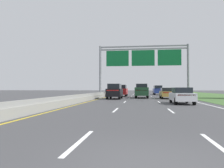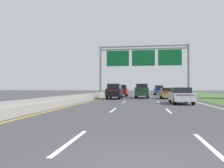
{
  "view_description": "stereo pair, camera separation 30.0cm",
  "coord_description": "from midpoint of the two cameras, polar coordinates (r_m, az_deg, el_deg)",
  "views": [
    {
      "loc": [
        -0.15,
        -4.54,
        1.51
      ],
      "look_at": [
        -4.28,
        27.27,
        2.12
      ],
      "focal_mm": 35.21,
      "sensor_mm": 36.0,
      "label": 1
    },
    {
      "loc": [
        0.15,
        -4.5,
        1.51
      ],
      "look_at": [
        -4.28,
        27.27,
        2.12
      ],
      "focal_mm": 35.21,
      "sensor_mm": 36.0,
      "label": 2
    }
  ],
  "objects": [
    {
      "name": "car_gold_right_lane_sedan",
      "position": [
        32.52,
        14.34,
        -2.27
      ],
      "size": [
        1.83,
        4.4,
        1.57
      ],
      "rotation": [
        0.0,
        0.0,
        1.57
      ],
      "color": "#A38438",
      "rests_on": "ground"
    },
    {
      "name": "car_black_left_lane_suv",
      "position": [
        30.71,
        0.98,
        -1.85
      ],
      "size": [
        1.93,
        4.71,
        2.11
      ],
      "rotation": [
        0.0,
        0.0,
        1.57
      ],
      "color": "black",
      "rests_on": "ground"
    },
    {
      "name": "ground_plane",
      "position": [
        39.55,
        7.94,
        -3.26
      ],
      "size": [
        220.0,
        220.0,
        0.0
      ],
      "primitive_type": "plane",
      "color": "#3D3D3F"
    },
    {
      "name": "pickup_truck_darkgreen",
      "position": [
        34.18,
        8.01,
        -1.8
      ],
      "size": [
        2.06,
        5.42,
        2.2
      ],
      "rotation": [
        0.0,
        0.0,
        1.56
      ],
      "color": "#193D23",
      "rests_on": "ground"
    },
    {
      "name": "car_blue_right_lane_suv",
      "position": [
        50.79,
        12.17,
        -1.53
      ],
      "size": [
        2.03,
        4.75,
        2.11
      ],
      "rotation": [
        0.0,
        0.0,
        1.6
      ],
      "color": "navy",
      "rests_on": "ground"
    },
    {
      "name": "median_barrier_concrete",
      "position": [
        40.09,
        -1.55,
        -2.74
      ],
      "size": [
        0.6,
        110.0,
        0.85
      ],
      "color": "gray",
      "rests_on": "ground"
    },
    {
      "name": "car_white_right_lane_sedan",
      "position": [
        22.18,
        17.8,
        -2.82
      ],
      "size": [
        1.87,
        4.42,
        1.57
      ],
      "rotation": [
        0.0,
        0.0,
        1.58
      ],
      "color": "silver",
      "rests_on": "ground"
    },
    {
      "name": "lane_striping",
      "position": [
        39.09,
        7.94,
        -3.28
      ],
      "size": [
        11.96,
        106.0,
        0.01
      ],
      "color": "white",
      "rests_on": "ground"
    },
    {
      "name": "overhead_sign_gantry",
      "position": [
        37.55,
        8.37,
        6.18
      ],
      "size": [
        15.06,
        0.42,
        8.81
      ],
      "color": "gray",
      "rests_on": "ground"
    },
    {
      "name": "car_red_left_lane_suv",
      "position": [
        40.49,
        2.87,
        -1.67
      ],
      "size": [
        1.93,
        4.71,
        2.11
      ],
      "rotation": [
        0.0,
        0.0,
        1.56
      ],
      "color": "maroon",
      "rests_on": "ground"
    }
  ]
}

